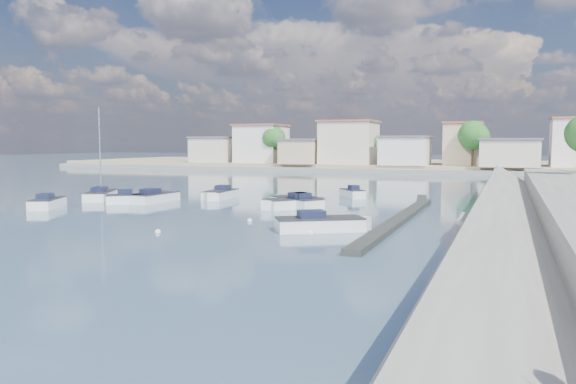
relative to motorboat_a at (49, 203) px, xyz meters
The scene contains 16 objects.
ground 39.21m from the motorboat_a, 55.97° to the left, with size 400.00×400.00×0.00m, color #2F4A5F.
breakwater 29.31m from the motorboat_a, 10.19° to the left, with size 2.00×31.02×0.35m.
far_shore_land 87.30m from the motorboat_a, 75.44° to the left, with size 160.00×40.00×1.40m, color gray.
far_shore_quay 67.18m from the motorboat_a, 70.94° to the left, with size 160.00×2.50×0.80m, color slate.
far_town 76.85m from the motorboat_a, 64.81° to the left, with size 113.01×12.80×8.35m.
shore_trees 68.01m from the motorboat_a, 63.45° to the left, with size 74.56×38.32×7.92m.
motorboat_a is the anchor object (origin of this frame).
motorboat_b 7.02m from the motorboat_a, 51.08° to the left, with size 4.29×3.97×1.48m.
motorboat_c 20.69m from the motorboat_a, 23.50° to the left, with size 5.55×4.83×1.48m.
motorboat_d 20.34m from the motorboat_a, 20.38° to the left, with size 4.67×5.15×1.48m.
motorboat_e 9.29m from the motorboat_a, 53.45° to the left, with size 2.32×5.98×1.48m.
motorboat_f 27.91m from the motorboat_a, 40.19° to the left, with size 3.26×3.61×1.48m.
motorboat_g 15.44m from the motorboat_a, 51.10° to the left, with size 2.27×5.59×1.48m.
motorboat_h 25.51m from the motorboat_a, ahead, with size 5.69×4.61×1.48m.
sailboat 7.48m from the motorboat_a, 95.11° to the left, with size 4.38×6.34×9.00m.
mooring_buoys 23.21m from the motorboat_a, 19.04° to the left, with size 19.36×30.57×0.36m.
Camera 1 is at (13.86, -28.64, 5.42)m, focal length 35.00 mm.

